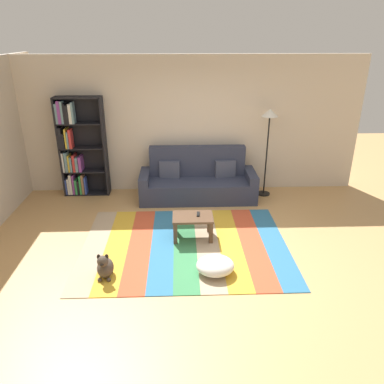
{
  "coord_description": "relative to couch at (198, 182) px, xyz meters",
  "views": [
    {
      "loc": [
        -0.26,
        -4.81,
        3.05
      ],
      "look_at": [
        -0.06,
        0.78,
        0.65
      ],
      "focal_mm": 34.68,
      "sensor_mm": 36.0,
      "label": 1
    }
  ],
  "objects": [
    {
      "name": "ground_plane",
      "position": [
        -0.1,
        -2.02,
        -0.34
      ],
      "size": [
        14.0,
        14.0,
        0.0
      ],
      "primitive_type": "plane",
      "color": "tan"
    },
    {
      "name": "back_wall",
      "position": [
        -0.1,
        0.53,
        1.01
      ],
      "size": [
        6.8,
        0.1,
        2.7
      ],
      "primitive_type": "cube",
      "color": "beige",
      "rests_on": "ground_plane"
    },
    {
      "name": "rug",
      "position": [
        -0.29,
        -1.84,
        -0.33
      ],
      "size": [
        3.17,
        2.42,
        0.01
      ],
      "color": "tan",
      "rests_on": "ground_plane"
    },
    {
      "name": "couch",
      "position": [
        0.0,
        0.0,
        0.0
      ],
      "size": [
        2.26,
        0.8,
        1.0
      ],
      "color": "#2D3347",
      "rests_on": "ground_plane"
    },
    {
      "name": "bookshelf",
      "position": [
        -2.38,
        0.28,
        0.6
      ],
      "size": [
        0.9,
        0.28,
        1.96
      ],
      "color": "black",
      "rests_on": "ground_plane"
    },
    {
      "name": "coffee_table",
      "position": [
        -0.16,
        -1.61,
        -0.03
      ],
      "size": [
        0.64,
        0.43,
        0.38
      ],
      "color": "#513826",
      "rests_on": "rug"
    },
    {
      "name": "pouf",
      "position": [
        0.11,
        -2.58,
        -0.21
      ],
      "size": [
        0.52,
        0.47,
        0.23
      ],
      "primitive_type": "ellipsoid",
      "color": "white",
      "rests_on": "rug"
    },
    {
      "name": "dog",
      "position": [
        -1.38,
        -2.61,
        -0.18
      ],
      "size": [
        0.22,
        0.35,
        0.4
      ],
      "color": "#473D33",
      "rests_on": "ground_plane"
    },
    {
      "name": "standing_lamp",
      "position": [
        1.36,
        0.11,
        1.12
      ],
      "size": [
        0.32,
        0.32,
        1.74
      ],
      "color": "black",
      "rests_on": "ground_plane"
    },
    {
      "name": "tv_remote",
      "position": [
        -0.07,
        -1.56,
        0.07
      ],
      "size": [
        0.06,
        0.15,
        0.02
      ],
      "primitive_type": "cube",
      "rotation": [
        0.0,
        0.0,
        -0.09
      ],
      "color": "black",
      "rests_on": "coffee_table"
    }
  ]
}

